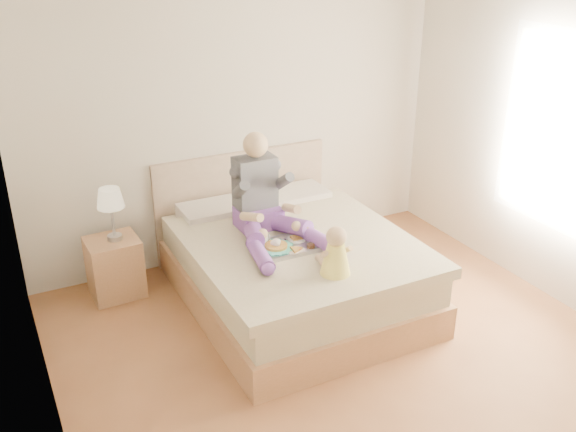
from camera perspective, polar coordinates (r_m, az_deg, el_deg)
name	(u,v)px	position (r m, az deg, el deg)	size (l,w,h in m)	color
room	(378,166)	(4.09, 8.04, 4.38)	(4.02, 4.22, 2.71)	brown
bed	(289,263)	(5.38, 0.12, -4.21)	(1.70, 2.18, 1.00)	#956945
nightstand	(115,267)	(5.63, -15.14, -4.41)	(0.43, 0.39, 0.52)	#956945
lamp	(110,201)	(5.38, -15.51, 1.29)	(0.22, 0.22, 0.45)	#ABADB2
adult	(265,205)	(5.14, -2.09, 1.02)	(0.70, 0.99, 0.83)	#6B3D99
tray	(287,244)	(4.98, -0.12, -2.51)	(0.45, 0.36, 0.13)	#ABADB2
baby	(335,254)	(4.58, 4.21, -3.40)	(0.24, 0.33, 0.37)	#FFF050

